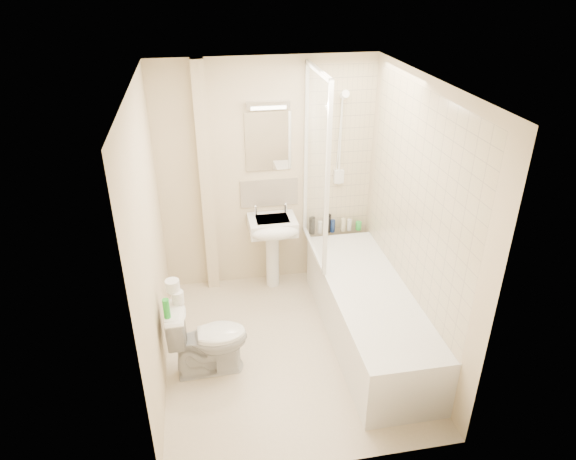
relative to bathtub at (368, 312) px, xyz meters
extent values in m
plane|color=beige|center=(-0.75, -0.03, -0.29)|extent=(2.50, 2.50, 0.00)
cube|color=beige|center=(-0.75, 1.22, 0.91)|extent=(2.20, 0.02, 2.40)
cube|color=beige|center=(-1.85, -0.03, 0.91)|extent=(0.02, 2.50, 2.40)
cube|color=beige|center=(0.35, -0.03, 0.91)|extent=(0.02, 2.50, 2.40)
cube|color=white|center=(-0.75, -0.03, 2.11)|extent=(2.20, 2.50, 0.02)
cube|color=beige|center=(0.00, 1.21, 1.14)|extent=(0.70, 0.01, 1.75)
cube|color=beige|center=(0.34, 0.00, 1.14)|extent=(0.01, 2.10, 1.75)
cube|color=beige|center=(-1.37, 1.16, 0.91)|extent=(0.12, 0.12, 2.40)
cube|color=beige|center=(-0.73, 1.21, 0.74)|extent=(0.60, 0.02, 0.30)
cube|color=white|center=(-0.73, 1.21, 1.29)|extent=(0.46, 0.01, 0.60)
cube|color=silver|center=(-0.73, 1.18, 1.66)|extent=(0.42, 0.07, 0.07)
cube|color=white|center=(0.00, 0.00, -0.01)|extent=(0.70, 2.10, 0.55)
cube|color=white|center=(0.00, 0.00, 0.21)|extent=(0.56, 1.96, 0.05)
cube|color=white|center=(-0.35, 0.77, 1.16)|extent=(0.01, 0.90, 1.80)
cube|color=white|center=(-0.35, 1.20, 1.16)|extent=(0.04, 0.04, 1.80)
cube|color=white|center=(-0.35, 0.32, 1.16)|extent=(0.04, 0.04, 1.80)
cube|color=white|center=(-0.35, 0.77, 2.04)|extent=(0.04, 0.90, 0.04)
cube|color=white|center=(-0.35, 0.77, 0.28)|extent=(0.04, 0.90, 0.03)
cylinder|color=white|center=(0.00, 1.18, 1.26)|extent=(0.02, 0.02, 0.90)
cylinder|color=white|center=(0.00, 1.18, 0.81)|extent=(0.05, 0.05, 0.02)
cylinder|color=white|center=(0.00, 1.18, 1.71)|extent=(0.05, 0.05, 0.02)
cylinder|color=white|center=(0.00, 1.12, 1.74)|extent=(0.08, 0.11, 0.11)
cube|color=white|center=(0.00, 1.18, 0.88)|extent=(0.10, 0.05, 0.14)
cylinder|color=white|center=(-0.02, 1.16, 1.31)|extent=(0.01, 0.13, 0.84)
cylinder|color=white|center=(-0.73, 1.05, 0.04)|extent=(0.14, 0.14, 0.65)
cube|color=white|center=(-0.73, 1.02, 0.46)|extent=(0.49, 0.37, 0.15)
ellipsoid|color=white|center=(-0.73, 0.85, 0.46)|extent=(0.49, 0.21, 0.15)
cube|color=silver|center=(-0.73, 1.02, 0.51)|extent=(0.34, 0.24, 0.04)
cylinder|color=white|center=(-0.89, 1.13, 0.58)|extent=(0.03, 0.03, 0.10)
cylinder|color=white|center=(-0.57, 1.13, 0.58)|extent=(0.03, 0.03, 0.10)
sphere|color=white|center=(-0.89, 1.13, 0.63)|extent=(0.04, 0.04, 0.04)
sphere|color=white|center=(-0.57, 1.13, 0.63)|extent=(0.04, 0.04, 0.04)
cylinder|color=black|center=(-0.28, 1.13, 0.36)|extent=(0.06, 0.06, 0.19)
cylinder|color=white|center=(-0.20, 1.13, 0.33)|extent=(0.05, 0.05, 0.13)
cylinder|color=black|center=(-0.11, 1.13, 0.37)|extent=(0.05, 0.05, 0.21)
cylinder|color=navy|center=(-0.06, 1.13, 0.33)|extent=(0.05, 0.05, 0.14)
cylinder|color=beige|center=(0.06, 1.13, 0.33)|extent=(0.05, 0.05, 0.15)
cylinder|color=silver|center=(0.13, 1.13, 0.33)|extent=(0.05, 0.05, 0.13)
cylinder|color=green|center=(0.24, 1.13, 0.31)|extent=(0.06, 0.06, 0.09)
imported|color=white|center=(-1.47, -0.16, 0.05)|extent=(0.42, 0.68, 0.67)
cylinder|color=white|center=(-1.68, -0.08, 0.44)|extent=(0.10, 0.10, 0.11)
cylinder|color=white|center=(-1.72, -0.06, 0.54)|extent=(0.12, 0.12, 0.10)
cylinder|color=green|center=(-1.77, -0.26, 0.47)|extent=(0.05, 0.05, 0.17)
camera|label=1|loc=(-1.41, -3.63, 2.88)|focal=32.00mm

